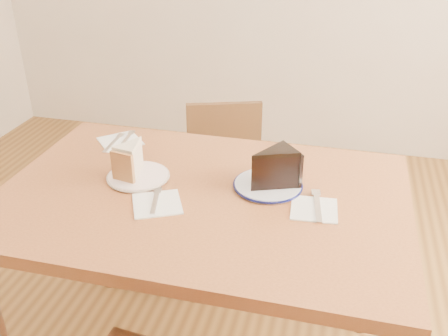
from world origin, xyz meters
TOP-DOWN VIEW (x-y plane):
  - table at (0.00, 0.00)m, footprint 1.20×0.80m
  - chair_far at (-0.07, 0.58)m, footprint 0.48×0.48m
  - plate_cream at (-0.22, 0.04)m, footprint 0.19×0.19m
  - plate_navy at (0.18, 0.08)m, footprint 0.20×0.20m
  - carrot_cake at (-0.23, 0.05)m, footprint 0.09×0.12m
  - chocolate_cake at (0.19, 0.07)m, footprint 0.16×0.16m
  - napkin_cream at (-0.10, -0.09)m, footprint 0.18×0.18m
  - napkin_navy at (0.33, -0.01)m, footprint 0.14×0.14m
  - napkin_spare at (-0.38, 0.27)m, footprint 0.19×0.19m
  - fork_cream at (-0.11, -0.08)m, footprint 0.05×0.14m
  - knife_navy at (0.34, 0.00)m, footprint 0.04×0.17m
  - fork_spare at (-0.36, 0.29)m, footprint 0.03×0.14m
  - knife_spare at (-0.40, 0.24)m, footprint 0.02×0.16m

SIDE VIEW (x-z plane):
  - chair_far at x=-0.07m, z-range 0.04..0.81m
  - table at x=0.00m, z-range 0.28..1.03m
  - napkin_cream at x=-0.10m, z-range 0.75..0.75m
  - napkin_navy at x=0.33m, z-range 0.75..0.75m
  - napkin_spare at x=-0.38m, z-range 0.75..0.75m
  - plate_cream at x=-0.22m, z-range 0.75..0.76m
  - plate_navy at x=0.18m, z-range 0.75..0.76m
  - fork_cream at x=-0.11m, z-range 0.75..0.76m
  - knife_navy at x=0.34m, z-range 0.75..0.76m
  - fork_spare at x=-0.36m, z-range 0.75..0.76m
  - knife_spare at x=-0.40m, z-range 0.75..0.76m
  - carrot_cake at x=-0.23m, z-range 0.76..0.85m
  - chocolate_cake at x=0.19m, z-range 0.76..0.87m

